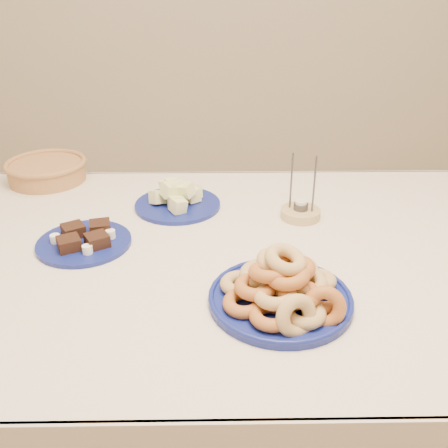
{
  "coord_description": "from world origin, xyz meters",
  "views": [
    {
      "loc": [
        -0.02,
        -1.12,
        1.4
      ],
      "look_at": [
        0.0,
        -0.05,
        0.85
      ],
      "focal_mm": 40.0,
      "sensor_mm": 36.0,
      "label": 1
    }
  ],
  "objects_px": {
    "brownie_plate": "(84,240)",
    "candle_holder": "(300,212)",
    "wicker_basket": "(47,170)",
    "donut_platter": "(283,289)",
    "melon_plate": "(177,199)",
    "dining_table": "(224,284)"
  },
  "relations": [
    {
      "from": "brownie_plate",
      "to": "candle_holder",
      "type": "height_order",
      "value": "candle_holder"
    },
    {
      "from": "brownie_plate",
      "to": "wicker_basket",
      "type": "distance_m",
      "value": 0.51
    },
    {
      "from": "donut_platter",
      "to": "brownie_plate",
      "type": "distance_m",
      "value": 0.56
    },
    {
      "from": "donut_platter",
      "to": "melon_plate",
      "type": "distance_m",
      "value": 0.56
    },
    {
      "from": "donut_platter",
      "to": "melon_plate",
      "type": "xyz_separation_m",
      "value": [
        -0.26,
        0.5,
        -0.01
      ]
    },
    {
      "from": "dining_table",
      "to": "brownie_plate",
      "type": "bearing_deg",
      "value": 175.12
    },
    {
      "from": "donut_platter",
      "to": "candle_holder",
      "type": "distance_m",
      "value": 0.43
    },
    {
      "from": "melon_plate",
      "to": "brownie_plate",
      "type": "height_order",
      "value": "melon_plate"
    },
    {
      "from": "donut_platter",
      "to": "melon_plate",
      "type": "relative_size",
      "value": 1.22
    },
    {
      "from": "wicker_basket",
      "to": "candle_holder",
      "type": "bearing_deg",
      "value": -20.04
    },
    {
      "from": "wicker_basket",
      "to": "dining_table",
      "type": "bearing_deg",
      "value": -39.03
    },
    {
      "from": "melon_plate",
      "to": "candle_holder",
      "type": "height_order",
      "value": "candle_holder"
    },
    {
      "from": "melon_plate",
      "to": "candle_holder",
      "type": "bearing_deg",
      "value": -12.59
    },
    {
      "from": "dining_table",
      "to": "donut_platter",
      "type": "distance_m",
      "value": 0.3
    },
    {
      "from": "brownie_plate",
      "to": "candle_holder",
      "type": "relative_size",
      "value": 1.66
    },
    {
      "from": "donut_platter",
      "to": "brownie_plate",
      "type": "relative_size",
      "value": 1.23
    },
    {
      "from": "melon_plate",
      "to": "brownie_plate",
      "type": "relative_size",
      "value": 1.01
    },
    {
      "from": "donut_platter",
      "to": "melon_plate",
      "type": "bearing_deg",
      "value": 117.37
    },
    {
      "from": "donut_platter",
      "to": "wicker_basket",
      "type": "distance_m",
      "value": 1.02
    },
    {
      "from": "brownie_plate",
      "to": "candle_holder",
      "type": "distance_m",
      "value": 0.61
    },
    {
      "from": "donut_platter",
      "to": "brownie_plate",
      "type": "height_order",
      "value": "donut_platter"
    },
    {
      "from": "brownie_plate",
      "to": "candle_holder",
      "type": "bearing_deg",
      "value": 14.41
    }
  ]
}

